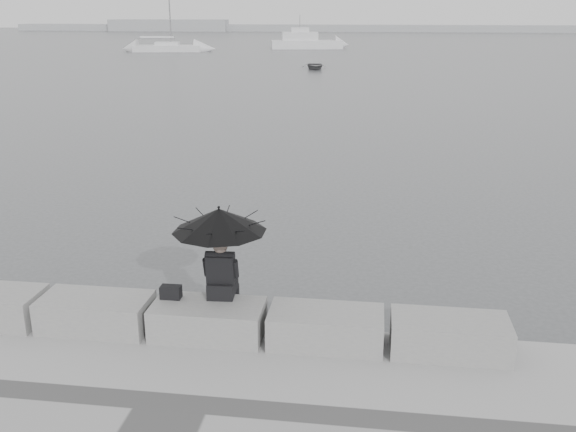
# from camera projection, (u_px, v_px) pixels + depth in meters

# --- Properties ---
(ground) EXTENTS (360.00, 360.00, 0.00)m
(ground) POSITION_uv_depth(u_px,v_px,m) (217.00, 351.00, 9.88)
(ground) COLOR #404244
(ground) RESTS_ON ground
(stone_block_left) EXTENTS (1.60, 0.80, 0.50)m
(stone_block_left) POSITION_uv_depth(u_px,v_px,m) (96.00, 313.00, 9.45)
(stone_block_left) COLOR slate
(stone_block_left) RESTS_ON promenade
(stone_block_centre) EXTENTS (1.60, 0.80, 0.50)m
(stone_block_centre) POSITION_uv_depth(u_px,v_px,m) (208.00, 320.00, 9.23)
(stone_block_centre) COLOR slate
(stone_block_centre) RESTS_ON promenade
(stone_block_right) EXTENTS (1.60, 0.80, 0.50)m
(stone_block_right) POSITION_uv_depth(u_px,v_px,m) (326.00, 328.00, 9.00)
(stone_block_right) COLOR slate
(stone_block_right) RESTS_ON promenade
(stone_block_far_right) EXTENTS (1.60, 0.80, 0.50)m
(stone_block_far_right) POSITION_uv_depth(u_px,v_px,m) (450.00, 336.00, 8.78)
(stone_block_far_right) COLOR slate
(stone_block_far_right) RESTS_ON promenade
(seated_person) EXTENTS (1.36, 1.36, 1.39)m
(seated_person) POSITION_uv_depth(u_px,v_px,m) (219.00, 230.00, 9.08)
(seated_person) COLOR black
(seated_person) RESTS_ON stone_block_centre
(bag) EXTENTS (0.30, 0.17, 0.19)m
(bag) POSITION_uv_depth(u_px,v_px,m) (171.00, 292.00, 9.32)
(bag) COLOR black
(bag) RESTS_ON stone_block_centre
(distant_landmass) EXTENTS (180.00, 8.00, 2.80)m
(distant_landmass) POSITION_uv_depth(u_px,v_px,m) (337.00, 28.00, 156.37)
(distant_landmass) COLOR #97999C
(distant_landmass) RESTS_ON ground
(sailboat_left) EXTENTS (8.68, 3.54, 12.90)m
(sailboat_left) POSITION_uv_depth(u_px,v_px,m) (167.00, 47.00, 80.87)
(sailboat_left) COLOR silver
(sailboat_left) RESTS_ON ground
(motor_cruiser) EXTENTS (9.97, 4.71, 4.50)m
(motor_cruiser) POSITION_uv_depth(u_px,v_px,m) (307.00, 42.00, 87.06)
(motor_cruiser) COLOR silver
(motor_cruiser) RESTS_ON ground
(dinghy) EXTENTS (3.41, 1.89, 0.55)m
(dinghy) POSITION_uv_depth(u_px,v_px,m) (315.00, 66.00, 56.98)
(dinghy) COLOR slate
(dinghy) RESTS_ON ground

